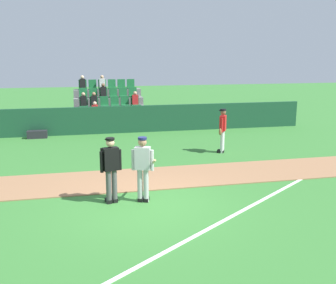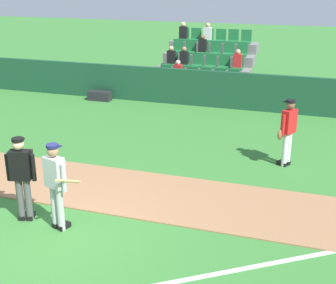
{
  "view_description": "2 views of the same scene",
  "coord_description": "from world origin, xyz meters",
  "views": [
    {
      "loc": [
        -1.47,
        -9.64,
        3.83
      ],
      "look_at": [
        1.25,
        2.77,
        1.02
      ],
      "focal_mm": 42.17,
      "sensor_mm": 36.0,
      "label": 1
    },
    {
      "loc": [
        4.6,
        -6.9,
        4.75
      ],
      "look_at": [
        1.54,
        2.4,
        1.23
      ],
      "focal_mm": 50.69,
      "sensor_mm": 36.0,
      "label": 2
    }
  ],
  "objects": [
    {
      "name": "dugout_fence",
      "position": [
        0.0,
        9.85,
        0.67
      ],
      "size": [
        20.0,
        0.16,
        1.35
      ],
      "primitive_type": "cube",
      "color": "#19472D",
      "rests_on": "ground"
    },
    {
      "name": "umpire_home_plate",
      "position": [
        -0.81,
        0.33,
        1.0
      ],
      "size": [
        0.57,
        0.39,
        1.76
      ],
      "color": "#4C4C4C",
      "rests_on": "ground"
    },
    {
      "name": "equipment_bag",
      "position": [
        -3.58,
        9.4,
        0.18
      ],
      "size": [
        0.9,
        0.36,
        0.36
      ],
      "primitive_type": "cube",
      "color": "#232328",
      "rests_on": "ground"
    },
    {
      "name": "stadium_bleachers",
      "position": [
        -0.01,
        12.15,
        0.75
      ],
      "size": [
        3.9,
        3.8,
        2.7
      ],
      "color": "slate",
      "rests_on": "ground"
    },
    {
      "name": "runner_red_jersey",
      "position": [
        3.92,
        4.88,
        0.96
      ],
      "size": [
        0.47,
        0.59,
        1.76
      ],
      "color": "silver",
      "rests_on": "ground"
    },
    {
      "name": "foul_line_chalk",
      "position": [
        3.0,
        -0.5,
        0.01
      ],
      "size": [
        9.84,
        7.04,
        0.01
      ],
      "primitive_type": "cube",
      "rotation": [
        0.0,
        0.0,
        0.62
      ],
      "color": "white",
      "rests_on": "ground"
    },
    {
      "name": "infield_dirt_path",
      "position": [
        0.0,
        2.15,
        0.01
      ],
      "size": [
        28.0,
        2.3,
        0.03
      ],
      "primitive_type": "cube",
      "color": "#9E704C",
      "rests_on": "ground"
    },
    {
      "name": "batter_grey_jersey",
      "position": [
        0.02,
        0.21,
        0.97
      ],
      "size": [
        0.59,
        0.8,
        1.76
      ],
      "color": "#B2B2B2",
      "rests_on": "ground"
    },
    {
      "name": "ground_plane",
      "position": [
        0.0,
        0.0,
        0.0
      ],
      "size": [
        80.0,
        80.0,
        0.0
      ],
      "primitive_type": "plane",
      "color": "#387A33"
    }
  ]
}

